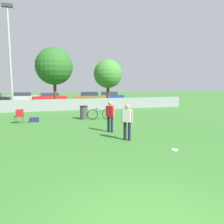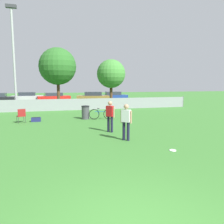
{
  "view_description": "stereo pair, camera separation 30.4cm",
  "coord_description": "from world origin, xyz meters",
  "px_view_note": "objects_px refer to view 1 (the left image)",
  "views": [
    {
      "loc": [
        -1.54,
        -3.0,
        2.53
      ],
      "look_at": [
        1.75,
        7.89,
        1.05
      ],
      "focal_mm": 35.0,
      "sensor_mm": 36.0,
      "label": 1
    },
    {
      "loc": [
        -1.25,
        -3.08,
        2.53
      ],
      "look_at": [
        1.75,
        7.89,
        1.05
      ],
      "focal_mm": 35.0,
      "sensor_mm": 36.0,
      "label": 2
    }
  ],
  "objects_px": {
    "tree_far_right": "(108,74)",
    "parked_car_silver": "(23,97)",
    "folding_chair_sideline": "(19,115)",
    "parked_car_tan": "(90,97)",
    "player_thrower_red": "(110,114)",
    "gear_bag_sideline": "(34,120)",
    "light_pole": "(10,50)",
    "bicycle_sideline": "(100,114)",
    "trash_bin": "(84,112)",
    "parked_car_red": "(50,97)",
    "tree_near_pole": "(54,66)",
    "frisbee_disc": "(175,150)",
    "player_receiver_white": "(127,119)",
    "parked_car_blue": "(109,96)"
  },
  "relations": [
    {
      "from": "folding_chair_sideline",
      "to": "gear_bag_sideline",
      "type": "distance_m",
      "value": 0.99
    },
    {
      "from": "player_receiver_white",
      "to": "gear_bag_sideline",
      "type": "xyz_separation_m",
      "value": [
        -4.24,
        6.25,
        -0.81
      ]
    },
    {
      "from": "player_receiver_white",
      "to": "frisbee_disc",
      "type": "xyz_separation_m",
      "value": [
        1.22,
        -1.92,
        -0.93
      ]
    },
    {
      "from": "tree_far_right",
      "to": "trash_bin",
      "type": "xyz_separation_m",
      "value": [
        -4.11,
        -8.18,
        -3.12
      ]
    },
    {
      "from": "parked_car_red",
      "to": "parked_car_blue",
      "type": "relative_size",
      "value": 1.09
    },
    {
      "from": "gear_bag_sideline",
      "to": "bicycle_sideline",
      "type": "bearing_deg",
      "value": -3.03
    },
    {
      "from": "trash_bin",
      "to": "parked_car_red",
      "type": "bearing_deg",
      "value": 97.24
    },
    {
      "from": "player_thrower_red",
      "to": "gear_bag_sideline",
      "type": "xyz_separation_m",
      "value": [
        -3.99,
        4.42,
        -0.81
      ]
    },
    {
      "from": "tree_far_right",
      "to": "player_thrower_red",
      "type": "distance_m",
      "value": 13.5
    },
    {
      "from": "tree_far_right",
      "to": "frisbee_disc",
      "type": "height_order",
      "value": "tree_far_right"
    },
    {
      "from": "light_pole",
      "to": "player_thrower_red",
      "type": "relative_size",
      "value": 5.76
    },
    {
      "from": "tree_far_right",
      "to": "player_receiver_white",
      "type": "height_order",
      "value": "tree_far_right"
    },
    {
      "from": "trash_bin",
      "to": "parked_car_silver",
      "type": "bearing_deg",
      "value": 108.23
    },
    {
      "from": "trash_bin",
      "to": "parked_car_red",
      "type": "height_order",
      "value": "parked_car_red"
    },
    {
      "from": "player_thrower_red",
      "to": "parked_car_silver",
      "type": "height_order",
      "value": "player_thrower_red"
    },
    {
      "from": "light_pole",
      "to": "frisbee_disc",
      "type": "distance_m",
      "value": 17.47
    },
    {
      "from": "player_thrower_red",
      "to": "trash_bin",
      "type": "xyz_separation_m",
      "value": [
        -0.62,
        4.59,
        -0.46
      ]
    },
    {
      "from": "gear_bag_sideline",
      "to": "parked_car_red",
      "type": "distance_m",
      "value": 16.48
    },
    {
      "from": "light_pole",
      "to": "bicycle_sideline",
      "type": "xyz_separation_m",
      "value": [
        6.6,
        -6.8,
        -5.12
      ]
    },
    {
      "from": "player_thrower_red",
      "to": "parked_car_silver",
      "type": "relative_size",
      "value": 0.39
    },
    {
      "from": "folding_chair_sideline",
      "to": "parked_car_tan",
      "type": "distance_m",
      "value": 16.56
    },
    {
      "from": "player_thrower_red",
      "to": "folding_chair_sideline",
      "type": "relative_size",
      "value": 1.79
    },
    {
      "from": "parked_car_silver",
      "to": "parked_car_red",
      "type": "relative_size",
      "value": 0.9
    },
    {
      "from": "tree_far_right",
      "to": "frisbee_disc",
      "type": "bearing_deg",
      "value": -96.94
    },
    {
      "from": "player_thrower_red",
      "to": "trash_bin",
      "type": "height_order",
      "value": "player_thrower_red"
    },
    {
      "from": "gear_bag_sideline",
      "to": "parked_car_blue",
      "type": "height_order",
      "value": "parked_car_blue"
    },
    {
      "from": "player_receiver_white",
      "to": "parked_car_tan",
      "type": "xyz_separation_m",
      "value": [
        2.32,
        20.77,
        -0.25
      ]
    },
    {
      "from": "parked_car_red",
      "to": "parked_car_tan",
      "type": "xyz_separation_m",
      "value": [
        5.27,
        -1.89,
        0.05
      ]
    },
    {
      "from": "player_thrower_red",
      "to": "bicycle_sideline",
      "type": "relative_size",
      "value": 0.93
    },
    {
      "from": "light_pole",
      "to": "player_receiver_white",
      "type": "bearing_deg",
      "value": -63.5
    },
    {
      "from": "player_thrower_red",
      "to": "frisbee_disc",
      "type": "bearing_deg",
      "value": -18.95
    },
    {
      "from": "light_pole",
      "to": "player_thrower_red",
      "type": "xyz_separation_m",
      "value": [
        6.13,
        -10.99,
        -4.55
      ]
    },
    {
      "from": "tree_far_right",
      "to": "parked_car_red",
      "type": "xyz_separation_m",
      "value": [
        -6.17,
        8.07,
        -2.96
      ]
    },
    {
      "from": "player_receiver_white",
      "to": "parked_car_silver",
      "type": "height_order",
      "value": "player_receiver_white"
    },
    {
      "from": "player_receiver_white",
      "to": "tree_near_pole",
      "type": "bearing_deg",
      "value": 142.49
    },
    {
      "from": "player_thrower_red",
      "to": "parked_car_silver",
      "type": "xyz_separation_m",
      "value": [
        -6.26,
        21.7,
        -0.27
      ]
    },
    {
      "from": "parked_car_tan",
      "to": "parked_car_blue",
      "type": "bearing_deg",
      "value": 37.84
    },
    {
      "from": "parked_car_red",
      "to": "parked_car_blue",
      "type": "xyz_separation_m",
      "value": [
        8.61,
        -0.18,
        0.02
      ]
    },
    {
      "from": "tree_far_right",
      "to": "player_thrower_red",
      "type": "xyz_separation_m",
      "value": [
        -3.49,
        -12.77,
        -2.66
      ]
    },
    {
      "from": "parked_car_blue",
      "to": "gear_bag_sideline",
      "type": "bearing_deg",
      "value": -118.58
    },
    {
      "from": "light_pole",
      "to": "folding_chair_sideline",
      "type": "xyz_separation_m",
      "value": [
        1.27,
        -6.84,
        -4.98
      ]
    },
    {
      "from": "tree_near_pole",
      "to": "parked_car_silver",
      "type": "distance_m",
      "value": 9.81
    },
    {
      "from": "bicycle_sideline",
      "to": "player_thrower_red",
      "type": "bearing_deg",
      "value": -88.62
    },
    {
      "from": "folding_chair_sideline",
      "to": "parked_car_red",
      "type": "height_order",
      "value": "parked_car_red"
    },
    {
      "from": "gear_bag_sideline",
      "to": "parked_car_red",
      "type": "relative_size",
      "value": 0.13
    },
    {
      "from": "tree_far_right",
      "to": "parked_car_silver",
      "type": "bearing_deg",
      "value": 137.51
    },
    {
      "from": "parked_car_red",
      "to": "parked_car_tan",
      "type": "bearing_deg",
      "value": -28.03
    },
    {
      "from": "parked_car_silver",
      "to": "parked_car_red",
      "type": "height_order",
      "value": "parked_car_silver"
    },
    {
      "from": "folding_chair_sideline",
      "to": "parked_car_tan",
      "type": "bearing_deg",
      "value": -137.71
    },
    {
      "from": "folding_chair_sideline",
      "to": "frisbee_disc",
      "type": "bearing_deg",
      "value": 107.75
    }
  ]
}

